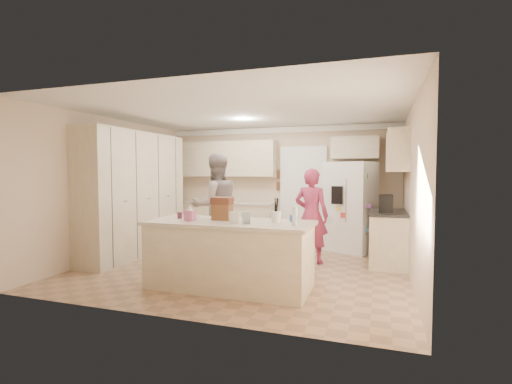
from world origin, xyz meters
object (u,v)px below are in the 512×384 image
(refrigerator, at_px, (350,207))
(utensil_crock, at_px, (276,217))
(tissue_box, at_px, (190,215))
(dollhouse_body, at_px, (222,212))
(teen_boy, at_px, (216,206))
(coffee_maker, at_px, (386,204))
(island_base, at_px, (229,256))
(teen_girl, at_px, (311,216))

(refrigerator, bearing_deg, utensil_crock, -80.19)
(refrigerator, distance_m, tissue_box, 3.65)
(dollhouse_body, bearing_deg, refrigerator, 62.11)
(dollhouse_body, xyz_separation_m, teen_boy, (-0.78, 1.47, -0.06))
(coffee_maker, bearing_deg, dollhouse_body, -140.71)
(utensil_crock, xyz_separation_m, teen_boy, (-1.58, 1.52, -0.03))
(utensil_crock, relative_size, teen_boy, 0.08)
(island_base, xyz_separation_m, tissue_box, (-0.55, -0.10, 0.56))
(teen_boy, bearing_deg, island_base, 76.74)
(utensil_crock, distance_m, teen_girl, 1.76)
(tissue_box, bearing_deg, coffee_maker, 37.57)
(coffee_maker, xyz_separation_m, teen_girl, (-1.24, -0.11, -0.24))
(teen_boy, height_order, teen_girl, teen_boy)
(utensil_crock, xyz_separation_m, tissue_box, (-1.20, -0.15, -0.00))
(tissue_box, bearing_deg, island_base, 10.30)
(island_base, distance_m, teen_boy, 1.90)
(island_base, distance_m, utensil_crock, 0.86)
(refrigerator, bearing_deg, tissue_box, -98.18)
(tissue_box, height_order, teen_girl, teen_girl)
(teen_girl, bearing_deg, tissue_box, 62.40)
(utensil_crock, height_order, tissue_box, utensil_crock)
(dollhouse_body, height_order, teen_girl, teen_girl)
(dollhouse_body, bearing_deg, coffee_maker, 39.29)
(island_base, bearing_deg, refrigerator, 65.22)
(dollhouse_body, relative_size, teen_girl, 0.16)
(island_base, distance_m, teen_girl, 2.01)
(utensil_crock, relative_size, dollhouse_body, 0.58)
(coffee_maker, bearing_deg, tissue_box, -142.43)
(island_base, relative_size, teen_girl, 1.32)
(teen_boy, relative_size, teen_girl, 1.17)
(coffee_maker, relative_size, teen_girl, 0.18)
(island_base, height_order, teen_boy, teen_boy)
(teen_girl, bearing_deg, coffee_maker, -166.76)
(utensil_crock, distance_m, teen_boy, 2.19)
(refrigerator, relative_size, teen_boy, 0.93)
(dollhouse_body, bearing_deg, tissue_box, -153.43)
(coffee_maker, xyz_separation_m, dollhouse_body, (-2.20, -1.80, -0.03))
(tissue_box, distance_m, teen_girl, 2.34)
(tissue_box, bearing_deg, dollhouse_body, 26.57)
(island_base, xyz_separation_m, teen_girl, (0.81, 1.79, 0.39))
(dollhouse_body, bearing_deg, utensil_crock, -3.58)
(dollhouse_body, xyz_separation_m, teen_girl, (0.96, 1.69, -0.20))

